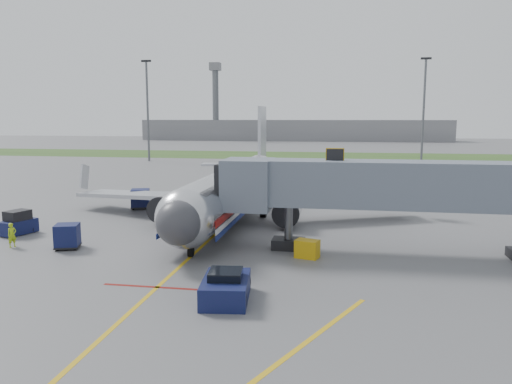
% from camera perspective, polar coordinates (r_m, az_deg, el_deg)
% --- Properties ---
extents(ground, '(400.00, 400.00, 0.00)m').
position_cam_1_polar(ground, '(30.89, -8.55, -8.30)').
color(ground, '#565659').
rests_on(ground, ground).
extents(grass_strip, '(300.00, 25.00, 0.01)m').
position_cam_1_polar(grass_strip, '(118.75, 5.22, 4.18)').
color(grass_strip, '#2D4C1E').
rests_on(grass_strip, ground).
extents(apron_markings, '(21.52, 50.00, 0.01)m').
position_cam_1_polar(apron_markings, '(24.37, -14.16, -13.12)').
color(apron_markings, gold).
rests_on(apron_markings, ground).
extents(airliner, '(32.10, 35.67, 10.25)m').
position_cam_1_polar(airliner, '(44.74, -2.49, 0.48)').
color(airliner, silver).
rests_on(airliner, ground).
extents(jet_bridge, '(25.30, 4.00, 6.90)m').
position_cam_1_polar(jet_bridge, '(33.50, 15.55, 0.63)').
color(jet_bridge, slate).
rests_on(jet_bridge, ground).
extents(light_mast_left, '(2.00, 0.44, 20.40)m').
position_cam_1_polar(light_mast_left, '(105.70, -12.28, 9.34)').
color(light_mast_left, '#595B60').
rests_on(light_mast_left, ground).
extents(light_mast_right, '(2.00, 0.44, 20.40)m').
position_cam_1_polar(light_mast_right, '(104.22, 18.62, 9.10)').
color(light_mast_right, '#595B60').
rests_on(light_mast_right, ground).
extents(distant_terminal, '(120.00, 14.00, 8.00)m').
position_cam_1_polar(distant_terminal, '(199.05, 4.22, 7.07)').
color(distant_terminal, slate).
rests_on(distant_terminal, ground).
extents(control_tower, '(4.00, 4.00, 30.00)m').
position_cam_1_polar(control_tower, '(199.45, -4.65, 10.90)').
color(control_tower, '#595B60').
rests_on(control_tower, ground).
extents(pushback_tug, '(2.61, 3.84, 1.50)m').
position_cam_1_polar(pushback_tug, '(24.91, -3.47, -10.85)').
color(pushback_tug, '#0D193B').
rests_on(pushback_tug, ground).
extents(baggage_tug, '(2.11, 2.94, 1.86)m').
position_cam_1_polar(baggage_tug, '(42.41, -25.54, -3.29)').
color(baggage_tug, '#0D193B').
rests_on(baggage_tug, ground).
extents(baggage_cart_a, '(1.46, 1.46, 1.55)m').
position_cam_1_polar(baggage_cart_a, '(46.46, -9.91, -1.65)').
color(baggage_cart_a, '#0D193B').
rests_on(baggage_cart_a, ground).
extents(baggage_cart_b, '(1.98, 1.98, 1.69)m').
position_cam_1_polar(baggage_cart_b, '(36.51, -20.75, -4.74)').
color(baggage_cart_b, '#0D193B').
rests_on(baggage_cart_b, ground).
extents(baggage_cart_c, '(2.26, 2.26, 1.92)m').
position_cam_1_polar(baggage_cart_c, '(50.27, -13.07, -0.76)').
color(baggage_cart_c, '#0D193B').
rests_on(baggage_cart_c, ground).
extents(belt_loader, '(3.20, 5.05, 2.41)m').
position_cam_1_polar(belt_loader, '(38.85, -8.41, -3.90)').
color(belt_loader, '#0D193B').
rests_on(belt_loader, ground).
extents(ground_power_cart, '(1.66, 1.33, 1.16)m').
position_cam_1_polar(ground_power_cart, '(32.19, 5.87, -6.50)').
color(ground_power_cart, '#C7970B').
rests_on(ground_power_cart, ground).
extents(ramp_worker, '(0.65, 0.74, 1.70)m').
position_cam_1_polar(ramp_worker, '(38.41, -26.11, -4.44)').
color(ramp_worker, '#A2C817').
rests_on(ramp_worker, ground).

